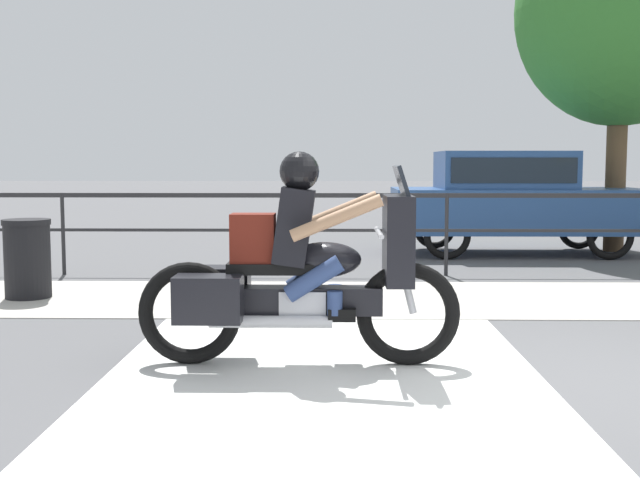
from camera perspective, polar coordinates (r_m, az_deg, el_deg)
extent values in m
plane|color=#565659|center=(5.72, 16.18, -9.83)|extent=(120.00, 120.00, 0.00)
cube|color=#B7B2A8|center=(8.97, 10.54, -4.12)|extent=(44.00, 2.40, 0.01)
cube|color=silver|center=(5.34, 0.15, -10.68)|extent=(3.06, 6.00, 0.01)
cube|color=#232326|center=(10.67, 9.02, 3.15)|extent=(36.00, 0.04, 0.06)
cube|color=#232326|center=(10.70, 8.99, 0.68)|extent=(36.00, 0.03, 0.04)
cylinder|color=#232326|center=(11.21, -17.80, 0.42)|extent=(0.05, 0.05, 1.09)
cylinder|color=#232326|center=(10.71, 8.98, 0.38)|extent=(0.05, 0.05, 1.09)
torus|color=black|center=(5.96, 6.29, -5.25)|extent=(0.77, 0.11, 0.77)
torus|color=black|center=(6.04, -9.26, -5.16)|extent=(0.77, 0.11, 0.77)
cube|color=black|center=(5.93, -1.53, -4.30)|extent=(1.23, 0.22, 0.20)
cube|color=silver|center=(5.94, -1.22, -4.78)|extent=(0.34, 0.26, 0.26)
ellipsoid|color=black|center=(5.88, 0.35, -1.41)|extent=(0.54, 0.30, 0.26)
cube|color=black|center=(5.90, -3.11, -1.97)|extent=(0.71, 0.28, 0.08)
cube|color=black|center=(5.88, 5.57, 0.04)|extent=(0.20, 0.58, 0.65)
cube|color=#1E232B|center=(5.86, 5.81, 4.17)|extent=(0.10, 0.50, 0.24)
cylinder|color=silver|center=(5.87, 4.22, 0.53)|extent=(0.04, 0.70, 0.04)
cylinder|color=silver|center=(5.81, -3.53, -5.82)|extent=(0.89, 0.09, 0.09)
cube|color=black|center=(5.75, -7.94, -4.17)|extent=(0.48, 0.28, 0.33)
cube|color=black|center=(6.22, -7.25, -3.43)|extent=(0.48, 0.28, 0.33)
cylinder|color=silver|center=(5.92, 6.03, -2.62)|extent=(0.19, 0.06, 0.55)
cube|color=black|center=(5.86, -1.86, 0.99)|extent=(0.31, 0.36, 0.58)
sphere|color=tan|center=(5.84, -1.48, 4.71)|extent=(0.23, 0.23, 0.23)
sphere|color=black|center=(5.84, -1.48, 4.91)|extent=(0.29, 0.29, 0.29)
cylinder|color=#33477A|center=(5.75, -0.43, -2.77)|extent=(0.44, 0.13, 0.34)
cylinder|color=#33477A|center=(5.77, 1.06, -4.51)|extent=(0.11, 0.11, 0.17)
cube|color=black|center=(5.79, 1.56, -5.35)|extent=(0.20, 0.10, 0.09)
cylinder|color=#33477A|center=(6.04, -0.36, -2.36)|extent=(0.44, 0.13, 0.34)
cylinder|color=#33477A|center=(6.07, 1.06, -4.01)|extent=(0.11, 0.11, 0.17)
cube|color=black|center=(6.08, 1.53, -4.81)|extent=(0.20, 0.10, 0.09)
cylinder|color=tan|center=(5.55, 1.18, 1.57)|extent=(0.66, 0.09, 0.34)
cylinder|color=tan|center=(6.15, 1.18, 1.96)|extent=(0.66, 0.09, 0.34)
cube|color=maroon|center=(5.89, -4.77, 0.10)|extent=(0.32, 0.24, 0.37)
cube|color=#284C84|center=(13.48, 13.87, 2.08)|extent=(4.03, 1.73, 0.71)
cube|color=#284C84|center=(13.41, 12.92, 4.88)|extent=(2.10, 1.53, 0.60)
cube|color=#19232D|center=(13.65, 17.16, 4.78)|extent=(0.04, 1.35, 0.48)
cube|color=#19232D|center=(13.41, 12.92, 4.88)|extent=(1.93, 1.56, 0.39)
torus|color=black|center=(13.08, 19.95, 0.25)|extent=(0.73, 0.11, 0.73)
torus|color=black|center=(14.59, 17.93, 0.82)|extent=(0.73, 0.11, 0.73)
torus|color=black|center=(12.50, 9.04, 0.28)|extent=(0.73, 0.11, 0.73)
torus|color=black|center=(14.07, 8.15, 0.87)|extent=(0.73, 0.11, 0.73)
cylinder|color=black|center=(9.38, -20.08, -1.46)|extent=(0.49, 0.49, 0.82)
cylinder|color=black|center=(9.34, -20.17, 1.21)|extent=(0.52, 0.52, 0.06)
cylinder|color=brown|center=(14.38, 20.28, 4.36)|extent=(0.33, 0.33, 2.57)
ellipsoid|color=#33752D|center=(14.59, 20.65, 15.05)|extent=(3.45, 3.45, 3.80)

